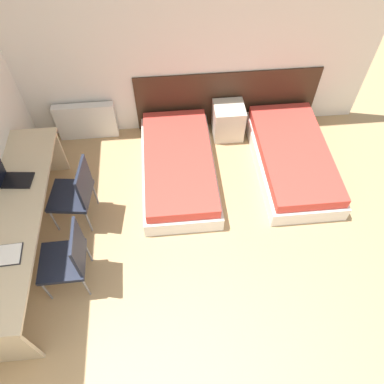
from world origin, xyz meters
name	(u,v)px	position (x,y,z in m)	size (l,w,h in m)	color
wall_back	(179,45)	(0.00, 3.83, 1.35)	(5.34, 0.05, 2.70)	silver
headboard_panel	(227,99)	(0.67, 3.79, 0.46)	(2.64, 0.03, 0.92)	#382316
bed_near_window	(178,167)	(-0.12, 2.81, 0.18)	(0.97, 1.89, 0.37)	silver
bed_near_door	(292,158)	(1.46, 2.81, 0.18)	(0.97, 1.89, 0.37)	silver
nightstand	(228,121)	(0.67, 3.55, 0.26)	(0.43, 0.41, 0.52)	beige
radiator	(86,121)	(-1.39, 3.71, 0.29)	(0.86, 0.12, 0.58)	silver
desk	(19,221)	(-1.89, 1.82, 0.62)	(0.57, 2.54, 0.77)	#C6B28E
chair_near_laptop	(75,192)	(-1.36, 2.25, 0.51)	(0.53, 0.53, 0.94)	black
chair_near_notebook	(68,257)	(-1.36, 1.40, 0.51)	(0.49, 0.49, 0.94)	black
laptop	(11,177)	(-1.98, 2.27, 0.84)	(0.35, 0.25, 0.34)	black
open_notebook	(6,255)	(-1.87, 1.33, 0.78)	(0.30, 0.25, 0.02)	black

